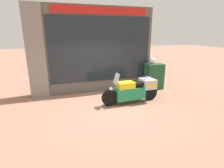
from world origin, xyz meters
TOP-DOWN VIEW (x-y plane):
  - ground_plane at (0.00, 0.00)m, footprint 60.00×60.00m
  - shop_building at (-0.36, 2.00)m, footprint 5.69×0.55m
  - window_display at (0.30, 2.03)m, footprint 4.49×0.30m
  - paramedic_motorcycle at (1.20, 0.03)m, footprint 2.42×0.67m
  - utility_cabinet at (2.92, 1.39)m, footprint 0.86×0.55m
  - white_helmet at (2.81, 1.46)m, footprint 0.31×0.31m

SIDE VIEW (x-z plane):
  - ground_plane at x=0.00m, z-range 0.00..0.00m
  - window_display at x=0.30m, z-range -0.49..1.40m
  - paramedic_motorcycle at x=1.20m, z-range -0.10..1.17m
  - utility_cabinet at x=2.92m, z-range 0.00..1.27m
  - white_helmet at x=2.81m, z-range 1.27..1.58m
  - shop_building at x=-0.36m, z-range 0.01..3.91m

